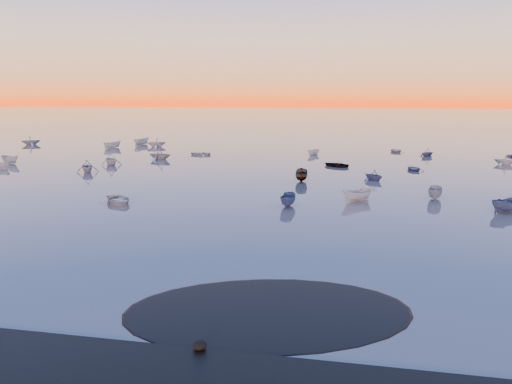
% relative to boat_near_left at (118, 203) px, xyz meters
% --- Properties ---
extents(ground, '(600.00, 600.00, 0.00)m').
position_rel_boat_near_left_xyz_m(ground, '(12.58, 76.00, 0.00)').
color(ground, '#675B55').
rests_on(ground, ground).
extents(mud_lobes, '(140.00, 6.00, 0.07)m').
position_rel_boat_near_left_xyz_m(mud_lobes, '(12.58, -25.00, 0.01)').
color(mud_lobes, black).
rests_on(mud_lobes, ground).
extents(moored_fleet, '(124.00, 58.00, 1.20)m').
position_rel_boat_near_left_xyz_m(moored_fleet, '(12.58, 29.00, 0.00)').
color(moored_fleet, silver).
rests_on(moored_fleet, ground).
extents(boat_near_left, '(4.49, 4.36, 1.10)m').
position_rel_boat_near_left_xyz_m(boat_near_left, '(0.00, 0.00, 0.00)').
color(boat_near_left, silver).
rests_on(boat_near_left, ground).
extents(boat_near_center, '(3.79, 4.42, 1.44)m').
position_rel_boat_near_left_xyz_m(boat_near_center, '(38.01, 3.51, 0.00)').
color(boat_near_center, '#39496C').
rests_on(boat_near_center, ground).
extents(boat_near_right, '(3.31, 3.22, 1.11)m').
position_rel_boat_near_left_xyz_m(boat_near_right, '(26.09, 19.22, 0.00)').
color(boat_near_right, '#39496C').
rests_on(boat_near_right, ground).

